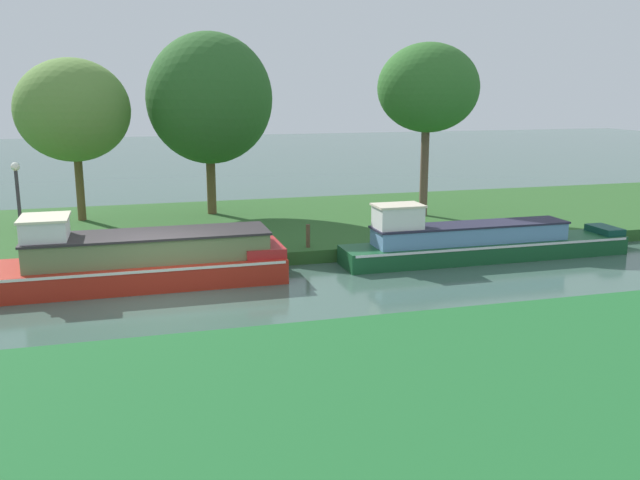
% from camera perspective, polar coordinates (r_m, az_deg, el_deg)
% --- Properties ---
extents(ground_plane, '(120.00, 120.00, 0.00)m').
position_cam_1_polar(ground_plane, '(17.73, -12.36, -4.46)').
color(ground_plane, '#3E5D51').
extents(riverbank_far, '(72.00, 10.00, 0.40)m').
position_cam_1_polar(riverbank_far, '(24.47, -13.42, 0.65)').
color(riverbank_far, '#2C5A25').
rests_on(riverbank_far, ground_plane).
extents(riverbank_near, '(72.00, 10.00, 0.40)m').
position_cam_1_polar(riverbank_near, '(9.38, -8.72, -19.05)').
color(riverbank_near, '#1F632C').
rests_on(riverbank_near, ground_plane).
extents(red_barge, '(8.21, 2.20, 1.94)m').
position_cam_1_polar(red_barge, '(18.70, -15.16, -1.68)').
color(red_barge, '#B62819').
rests_on(red_barge, ground_plane).
extents(forest_narrowboat, '(9.08, 1.47, 1.81)m').
position_cam_1_polar(forest_narrowboat, '(21.26, 12.98, -0.15)').
color(forest_narrowboat, '#18502B').
rests_on(forest_narrowboat, ground_plane).
extents(willow_tree_left, '(3.88, 4.08, 5.73)m').
position_cam_1_polar(willow_tree_left, '(25.42, -19.90, 10.12)').
color(willow_tree_left, brown).
rests_on(willow_tree_left, riverbank_far).
extents(willow_tree_centre, '(4.56, 4.63, 6.70)m').
position_cam_1_polar(willow_tree_centre, '(25.73, -9.18, 11.55)').
color(willow_tree_centre, brown).
rests_on(willow_tree_centre, riverbank_far).
extents(willow_tree_right, '(3.76, 3.33, 6.32)m').
position_cam_1_polar(willow_tree_right, '(25.64, 9.03, 12.37)').
color(willow_tree_right, brown).
rests_on(willow_tree_right, riverbank_far).
extents(lamp_post, '(0.24, 0.24, 2.68)m').
position_cam_1_polar(lamp_post, '(21.11, -23.85, 3.31)').
color(lamp_post, '#333338').
rests_on(lamp_post, riverbank_far).
extents(mooring_post_near, '(0.13, 0.13, 0.70)m').
position_cam_1_polar(mooring_post_near, '(20.57, -1.01, 0.34)').
color(mooring_post_near, brown).
rests_on(mooring_post_near, riverbank_far).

